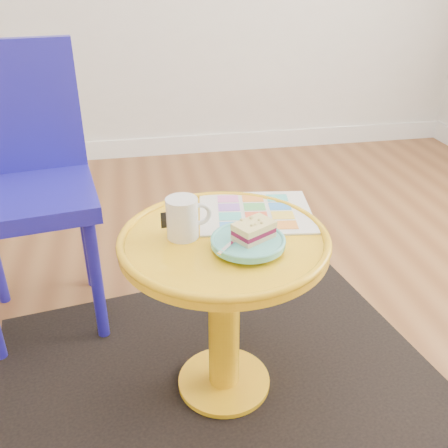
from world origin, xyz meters
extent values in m
plane|color=brown|center=(0.00, 0.00, 0.00)|extent=(4.00, 4.00, 0.00)
cube|color=white|center=(0.00, 1.99, 0.06)|extent=(4.00, 0.02, 0.12)
cube|color=black|center=(0.02, -0.08, 0.00)|extent=(1.45, 1.29, 0.01)
cylinder|color=gold|center=(0.02, -0.08, 0.01)|extent=(0.28, 0.28, 0.02)
cylinder|color=gold|center=(0.02, -0.08, 0.26)|extent=(0.09, 0.09, 0.47)
cylinder|color=gold|center=(0.02, -0.08, 0.50)|extent=(0.55, 0.55, 0.03)
cylinder|color=#1C1799|center=(-0.34, 0.22, 0.22)|extent=(0.04, 0.04, 0.44)
cylinder|color=#1C1799|center=(-0.39, 0.54, 0.22)|extent=(0.04, 0.04, 0.44)
cube|color=#1C1799|center=(-0.53, 0.35, 0.48)|extent=(0.47, 0.47, 0.05)
cube|color=#1C1799|center=(-0.56, 0.54, 0.72)|extent=(0.42, 0.10, 0.44)
cube|color=silver|center=(0.14, 0.04, 0.52)|extent=(0.35, 0.31, 0.01)
cylinder|color=silver|center=(-0.08, -0.06, 0.57)|extent=(0.08, 0.08, 0.11)
torus|color=silver|center=(-0.04, -0.06, 0.58)|extent=(0.06, 0.02, 0.06)
cylinder|color=#D1B78C|center=(-0.08, -0.06, 0.62)|extent=(0.07, 0.07, 0.01)
cylinder|color=#58BBB1|center=(0.07, -0.15, 0.53)|extent=(0.07, 0.07, 0.01)
cylinder|color=#58BBB1|center=(0.07, -0.15, 0.54)|extent=(0.18, 0.18, 0.01)
cube|color=#D3BC8C|center=(0.09, -0.14, 0.55)|extent=(0.11, 0.10, 0.01)
cube|color=maroon|center=(0.09, -0.14, 0.56)|extent=(0.11, 0.10, 0.01)
cube|color=#EADB8C|center=(0.09, -0.14, 0.58)|extent=(0.12, 0.10, 0.02)
cube|color=silver|center=(0.03, -0.16, 0.55)|extent=(0.08, 0.09, 0.00)
cube|color=silver|center=(0.07, -0.11, 0.54)|extent=(0.04, 0.04, 0.00)
camera|label=1|loc=(-0.19, -1.18, 1.15)|focal=40.00mm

